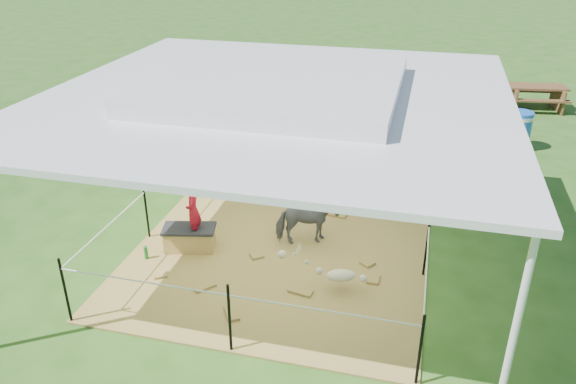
% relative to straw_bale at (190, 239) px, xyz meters
% --- Properties ---
extents(ground, '(90.00, 90.00, 0.00)m').
position_rel_straw_bale_xyz_m(ground, '(1.43, 0.18, -0.20)').
color(ground, '#2D5919').
rests_on(ground, ground).
extents(hay_patch, '(4.60, 4.60, 0.03)m').
position_rel_straw_bale_xyz_m(hay_patch, '(1.43, 0.18, -0.19)').
color(hay_patch, brown).
rests_on(hay_patch, ground).
extents(canopy_tent, '(6.30, 6.30, 2.90)m').
position_rel_straw_bale_xyz_m(canopy_tent, '(1.43, 0.18, 2.49)').
color(canopy_tent, silver).
rests_on(canopy_tent, ground).
extents(rope_fence, '(4.54, 4.54, 1.00)m').
position_rel_straw_bale_xyz_m(rope_fence, '(1.43, 0.18, 0.44)').
color(rope_fence, black).
rests_on(rope_fence, ground).
extents(straw_bale, '(0.85, 0.56, 0.35)m').
position_rel_straw_bale_xyz_m(straw_bale, '(0.00, 0.00, 0.00)').
color(straw_bale, '#AA843D').
rests_on(straw_bale, hay_patch).
extents(dark_cloth, '(0.91, 0.61, 0.04)m').
position_rel_straw_bale_xyz_m(dark_cloth, '(0.00, 0.00, 0.19)').
color(dark_cloth, black).
rests_on(dark_cloth, straw_bale).
extents(woman, '(0.30, 0.38, 0.93)m').
position_rel_straw_bale_xyz_m(woman, '(0.10, 0.00, 0.64)').
color(woman, '#B21124').
rests_on(woman, straw_bale).
extents(green_bottle, '(0.07, 0.07, 0.22)m').
position_rel_straw_bale_xyz_m(green_bottle, '(-0.55, -0.45, -0.06)').
color(green_bottle, '#197226').
rests_on(green_bottle, hay_patch).
extents(pony, '(1.07, 0.79, 0.83)m').
position_rel_straw_bale_xyz_m(pony, '(1.78, 0.62, 0.24)').
color(pony, '#504F55').
rests_on(pony, hay_patch).
extents(pink_hat, '(0.26, 0.26, 0.12)m').
position_rel_straw_bale_xyz_m(pink_hat, '(1.78, 0.62, 0.71)').
color(pink_hat, pink).
rests_on(pink_hat, pony).
extents(foal, '(1.14, 0.83, 0.57)m').
position_rel_straw_bale_xyz_m(foal, '(2.54, -0.52, 0.11)').
color(foal, beige).
rests_on(foal, hay_patch).
extents(trash_barrel, '(0.76, 0.76, 0.89)m').
position_rel_straw_bale_xyz_m(trash_barrel, '(5.55, 5.98, 0.24)').
color(trash_barrel, blue).
rests_on(trash_barrel, ground).
extents(picnic_table_near, '(2.31, 1.86, 0.85)m').
position_rel_straw_bale_xyz_m(picnic_table_near, '(3.67, 8.37, 0.22)').
color(picnic_table_near, '#55321D').
rests_on(picnic_table_near, ground).
extents(picnic_table_far, '(1.75, 1.38, 0.67)m').
position_rel_straw_bale_xyz_m(picnic_table_far, '(6.35, 9.29, 0.13)').
color(picnic_table_far, '#56331D').
rests_on(picnic_table_far, ground).
extents(distant_person, '(0.63, 0.56, 1.07)m').
position_rel_straw_bale_xyz_m(distant_person, '(3.78, 8.00, 0.33)').
color(distant_person, '#3793D0').
rests_on(distant_person, ground).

